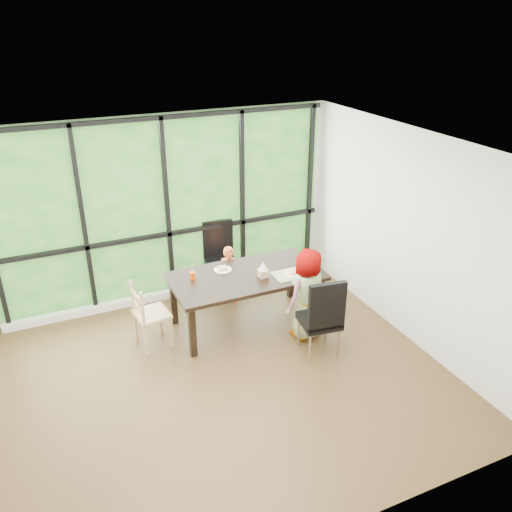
{
  "coord_description": "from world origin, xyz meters",
  "views": [
    {
      "loc": [
        -1.73,
        -4.71,
        3.96
      ],
      "look_at": [
        0.79,
        0.89,
        1.05
      ],
      "focal_mm": 36.98,
      "sensor_mm": 36.0,
      "label": 1
    }
  ],
  "objects_px": {
    "dining_table": "(246,299)",
    "child_toddler": "(229,276)",
    "chair_interior_leather": "(320,315)",
    "plate_far": "(223,270)",
    "orange_cup": "(192,276)",
    "green_cup": "(311,268)",
    "plate_near": "(293,274)",
    "white_mug": "(307,258)",
    "chair_window_leather": "(220,259)",
    "chair_end_beech": "(152,314)",
    "tissue_box": "(263,273)",
    "child_older": "(306,294)"
  },
  "relations": [
    {
      "from": "orange_cup",
      "to": "dining_table",
      "type": "bearing_deg",
      "value": -13.79
    },
    {
      "from": "chair_interior_leather",
      "to": "plate_far",
      "type": "height_order",
      "value": "chair_interior_leather"
    },
    {
      "from": "chair_end_beech",
      "to": "child_toddler",
      "type": "relative_size",
      "value": 1.01
    },
    {
      "from": "chair_end_beech",
      "to": "plate_far",
      "type": "xyz_separation_m",
      "value": [
        1.05,
        0.22,
        0.31
      ]
    },
    {
      "from": "tissue_box",
      "to": "chair_end_beech",
      "type": "bearing_deg",
      "value": 173.34
    },
    {
      "from": "plate_far",
      "to": "tissue_box",
      "type": "distance_m",
      "value": 0.57
    },
    {
      "from": "child_older",
      "to": "white_mug",
      "type": "bearing_deg",
      "value": -135.13
    },
    {
      "from": "tissue_box",
      "to": "chair_interior_leather",
      "type": "bearing_deg",
      "value": -66.19
    },
    {
      "from": "plate_far",
      "to": "orange_cup",
      "type": "height_order",
      "value": "orange_cup"
    },
    {
      "from": "orange_cup",
      "to": "tissue_box",
      "type": "xyz_separation_m",
      "value": [
        0.87,
        -0.31,
        -0.0
      ]
    },
    {
      "from": "plate_far",
      "to": "chair_window_leather",
      "type": "bearing_deg",
      "value": 71.92
    },
    {
      "from": "chair_interior_leather",
      "to": "tissue_box",
      "type": "distance_m",
      "value": 0.96
    },
    {
      "from": "plate_near",
      "to": "tissue_box",
      "type": "bearing_deg",
      "value": 166.37
    },
    {
      "from": "chair_interior_leather",
      "to": "green_cup",
      "type": "bearing_deg",
      "value": -103.28
    },
    {
      "from": "chair_window_leather",
      "to": "plate_far",
      "type": "relative_size",
      "value": 4.58
    },
    {
      "from": "plate_near",
      "to": "white_mug",
      "type": "bearing_deg",
      "value": 38.27
    },
    {
      "from": "chair_window_leather",
      "to": "white_mug",
      "type": "distance_m",
      "value": 1.36
    },
    {
      "from": "tissue_box",
      "to": "green_cup",
      "type": "bearing_deg",
      "value": -11.83
    },
    {
      "from": "dining_table",
      "to": "chair_interior_leather",
      "type": "distance_m",
      "value": 1.14
    },
    {
      "from": "dining_table",
      "to": "child_toddler",
      "type": "distance_m",
      "value": 0.62
    },
    {
      "from": "dining_table",
      "to": "plate_near",
      "type": "height_order",
      "value": "plate_near"
    },
    {
      "from": "plate_near",
      "to": "child_toddler",
      "type": "bearing_deg",
      "value": 124.1
    },
    {
      "from": "chair_interior_leather",
      "to": "orange_cup",
      "type": "distance_m",
      "value": 1.71
    },
    {
      "from": "child_toddler",
      "to": "green_cup",
      "type": "xyz_separation_m",
      "value": [
        0.83,
        -0.9,
        0.37
      ]
    },
    {
      "from": "child_toddler",
      "to": "dining_table",
      "type": "bearing_deg",
      "value": -66.05
    },
    {
      "from": "orange_cup",
      "to": "green_cup",
      "type": "distance_m",
      "value": 1.58
    },
    {
      "from": "plate_near",
      "to": "tissue_box",
      "type": "distance_m",
      "value": 0.41
    },
    {
      "from": "plate_far",
      "to": "orange_cup",
      "type": "xyz_separation_m",
      "value": [
        -0.45,
        -0.08,
        0.04
      ]
    },
    {
      "from": "chair_window_leather",
      "to": "plate_near",
      "type": "relative_size",
      "value": 4.34
    },
    {
      "from": "orange_cup",
      "to": "chair_interior_leather",
      "type": "bearing_deg",
      "value": -42.91
    },
    {
      "from": "chair_end_beech",
      "to": "orange_cup",
      "type": "xyz_separation_m",
      "value": [
        0.6,
        0.14,
        0.35
      ]
    },
    {
      "from": "chair_window_leather",
      "to": "child_older",
      "type": "bearing_deg",
      "value": -59.87
    },
    {
      "from": "plate_far",
      "to": "tissue_box",
      "type": "height_order",
      "value": "tissue_box"
    },
    {
      "from": "plate_near",
      "to": "white_mug",
      "type": "height_order",
      "value": "white_mug"
    },
    {
      "from": "chair_window_leather",
      "to": "plate_near",
      "type": "bearing_deg",
      "value": -55.46
    },
    {
      "from": "chair_end_beech",
      "to": "plate_far",
      "type": "distance_m",
      "value": 1.12
    },
    {
      "from": "chair_window_leather",
      "to": "green_cup",
      "type": "bearing_deg",
      "value": -47.48
    },
    {
      "from": "child_older",
      "to": "plate_near",
      "type": "xyz_separation_m",
      "value": [
        -0.01,
        0.34,
        0.14
      ]
    },
    {
      "from": "green_cup",
      "to": "orange_cup",
      "type": "bearing_deg",
      "value": 163.67
    },
    {
      "from": "chair_window_leather",
      "to": "chair_end_beech",
      "type": "bearing_deg",
      "value": -132.52
    },
    {
      "from": "child_toddler",
      "to": "plate_far",
      "type": "height_order",
      "value": "child_toddler"
    },
    {
      "from": "orange_cup",
      "to": "green_cup",
      "type": "bearing_deg",
      "value": -16.33
    },
    {
      "from": "chair_end_beech",
      "to": "white_mug",
      "type": "xyz_separation_m",
      "value": [
        2.22,
        0.02,
        0.34
      ]
    },
    {
      "from": "chair_end_beech",
      "to": "child_older",
      "type": "height_order",
      "value": "child_older"
    },
    {
      "from": "plate_near",
      "to": "white_mug",
      "type": "distance_m",
      "value": 0.46
    },
    {
      "from": "chair_window_leather",
      "to": "child_older",
      "type": "relative_size",
      "value": 0.87
    },
    {
      "from": "child_toddler",
      "to": "plate_near",
      "type": "distance_m",
      "value": 1.08
    },
    {
      "from": "chair_end_beech",
      "to": "plate_near",
      "type": "bearing_deg",
      "value": -105.15
    },
    {
      "from": "child_toddler",
      "to": "green_cup",
      "type": "distance_m",
      "value": 1.27
    },
    {
      "from": "chair_interior_leather",
      "to": "plate_far",
      "type": "bearing_deg",
      "value": -49.62
    }
  ]
}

